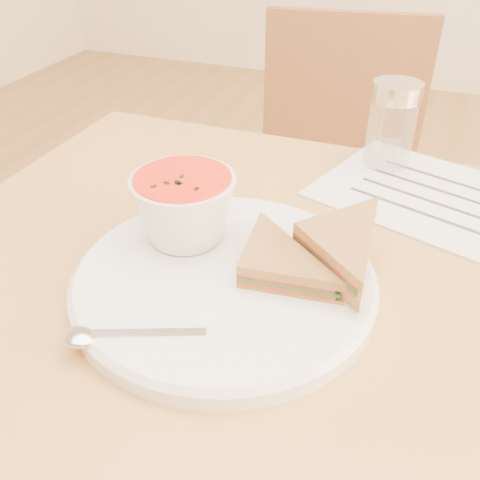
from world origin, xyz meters
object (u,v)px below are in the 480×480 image
at_px(soup_bowl, 185,211).
at_px(condiment_shaker, 391,126).
at_px(chair_far, 328,218).
at_px(plate, 224,282).

distance_m(soup_bowl, condiment_shaker, 0.35).
relative_size(chair_far, plate, 2.74).
distance_m(chair_far, soup_bowl, 0.74).
height_order(plate, condiment_shaker, condiment_shaker).
bearing_deg(chair_far, condiment_shaker, 102.90).
bearing_deg(soup_bowl, condiment_shaker, 59.23).
height_order(plate, soup_bowl, soup_bowl).
distance_m(plate, condiment_shaker, 0.37).
height_order(chair_far, soup_bowl, chair_far).
relative_size(chair_far, condiment_shaker, 6.96).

